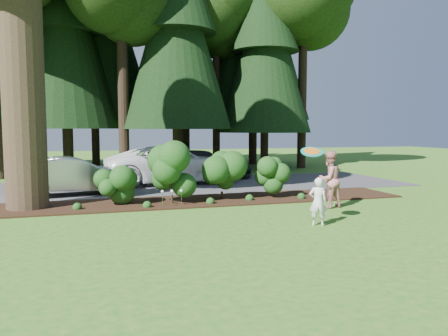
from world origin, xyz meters
name	(u,v)px	position (x,y,z in m)	size (l,w,h in m)	color
ground	(199,223)	(0.00, 0.00, 0.00)	(80.00, 80.00, 0.00)	#26621C
mulch_bed	(177,202)	(0.00, 3.25, 0.03)	(16.00, 2.50, 0.05)	black
driveway	(158,186)	(0.00, 7.50, 0.01)	(22.00, 6.00, 0.03)	#38383A
shrub_row	(200,178)	(0.77, 3.14, 0.81)	(6.53, 1.60, 1.61)	#184013
lily_cluster	(172,192)	(-0.30, 2.40, 0.50)	(0.69, 0.09, 0.57)	#184013
tree_wall	(139,12)	(0.25, 16.38, 9.50)	(25.66, 12.15, 17.09)	black
car_silver_wagon	(73,176)	(-3.36, 5.92, 0.74)	(1.49, 4.28, 1.41)	silver
car_white_suv	(174,164)	(0.83, 8.32, 0.87)	(2.80, 6.07, 1.69)	white
car_dark_suv	(204,164)	(2.60, 9.80, 0.72)	(1.93, 4.75, 1.38)	black
child	(318,202)	(2.81, -1.23, 0.62)	(0.45, 0.30, 1.23)	white
adult	(329,179)	(4.39, 0.95, 0.89)	(0.87, 0.68, 1.78)	#A5161A
frisbee	(312,152)	(2.62, -1.22, 1.89)	(0.58, 0.53, 0.28)	#178272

